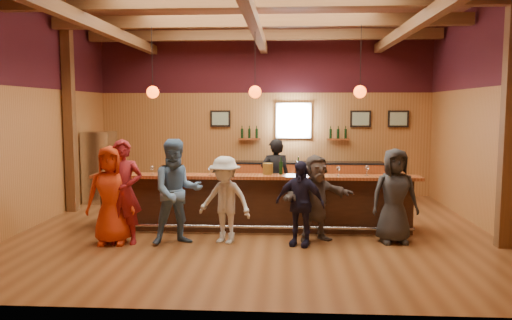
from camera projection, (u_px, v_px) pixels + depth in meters
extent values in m
plane|color=brown|center=(255.00, 229.00, 9.87)|extent=(9.00, 9.00, 0.00)
cube|color=#925828|center=(264.00, 113.00, 13.61)|extent=(9.00, 0.04, 4.50)
cube|color=#925828|center=(233.00, 121.00, 5.67)|extent=(9.00, 0.04, 4.50)
cube|color=#925828|center=(29.00, 115.00, 9.91)|extent=(0.04, 8.00, 4.50)
cube|color=#925828|center=(494.00, 116.00, 9.37)|extent=(0.04, 8.00, 4.50)
cube|color=#3A1016|center=(264.00, 61.00, 13.44)|extent=(9.00, 0.01, 1.70)
cube|color=#3A1016|center=(27.00, 44.00, 9.76)|extent=(0.01, 8.00, 1.70)
cube|color=#3A1016|center=(496.00, 40.00, 9.22)|extent=(0.01, 8.00, 1.70)
cube|color=#512F17|center=(69.00, 114.00, 11.39)|extent=(0.22, 0.22, 4.50)
cube|color=#512F17|center=(509.00, 117.00, 8.38)|extent=(0.22, 0.22, 4.50)
cube|color=#512F17|center=(251.00, 1.00, 8.44)|extent=(8.80, 0.20, 0.25)
cube|color=#512F17|center=(258.00, 21.00, 10.43)|extent=(8.80, 0.20, 0.25)
cube|color=#512F17|center=(263.00, 35.00, 12.41)|extent=(8.80, 0.20, 0.25)
cube|color=#512F17|center=(100.00, 27.00, 9.64)|extent=(0.18, 7.80, 0.22)
cube|color=#512F17|center=(255.00, 26.00, 9.46)|extent=(0.18, 7.80, 0.22)
cube|color=#512F17|center=(416.00, 24.00, 9.28)|extent=(0.18, 7.80, 0.22)
cube|color=black|center=(255.00, 203.00, 9.82)|extent=(6.00, 0.60, 1.05)
cube|color=brown|center=(254.00, 177.00, 9.58)|extent=(6.30, 0.50, 0.06)
cube|color=black|center=(256.00, 180.00, 10.15)|extent=(6.00, 0.48, 0.05)
cube|color=black|center=(256.00, 203.00, 10.20)|extent=(6.00, 0.48, 0.90)
cube|color=silver|center=(355.00, 183.00, 10.04)|extent=(0.45, 0.40, 0.14)
cube|color=silver|center=(380.00, 184.00, 10.01)|extent=(0.45, 0.40, 0.14)
cylinder|color=silver|center=(254.00, 227.00, 9.44)|extent=(6.00, 0.06, 0.06)
cube|color=brown|center=(308.00, 180.00, 13.45)|extent=(4.00, 0.50, 0.90)
cube|color=black|center=(308.00, 163.00, 13.40)|extent=(4.00, 0.52, 0.05)
cube|color=silver|center=(294.00, 121.00, 13.53)|extent=(0.95, 0.08, 0.95)
cube|color=white|center=(294.00, 121.00, 13.48)|extent=(0.78, 0.01, 0.78)
cube|color=black|center=(220.00, 119.00, 13.64)|extent=(0.55, 0.04, 0.45)
cube|color=silver|center=(220.00, 119.00, 13.61)|extent=(0.45, 0.01, 0.35)
cube|color=black|center=(361.00, 119.00, 13.41)|extent=(0.55, 0.04, 0.45)
cube|color=silver|center=(361.00, 119.00, 13.38)|extent=(0.45, 0.01, 0.35)
cube|color=black|center=(398.00, 119.00, 13.35)|extent=(0.55, 0.04, 0.45)
cube|color=silver|center=(398.00, 119.00, 13.32)|extent=(0.45, 0.01, 0.35)
cube|color=brown|center=(249.00, 139.00, 13.59)|extent=(0.60, 0.18, 0.04)
cylinder|color=black|center=(242.00, 133.00, 13.58)|extent=(0.07, 0.07, 0.26)
cylinder|color=black|center=(249.00, 133.00, 13.57)|extent=(0.07, 0.07, 0.26)
cylinder|color=black|center=(257.00, 133.00, 13.56)|extent=(0.07, 0.07, 0.26)
cube|color=brown|center=(338.00, 139.00, 13.44)|extent=(0.60, 0.18, 0.04)
cylinder|color=black|center=(331.00, 134.00, 13.44)|extent=(0.07, 0.07, 0.26)
cylinder|color=black|center=(338.00, 134.00, 13.43)|extent=(0.07, 0.07, 0.26)
cylinder|color=black|center=(346.00, 134.00, 13.41)|extent=(0.07, 0.07, 0.26)
cylinder|color=black|center=(152.00, 60.00, 9.65)|extent=(0.01, 0.01, 1.25)
sphere|color=#F3460C|center=(153.00, 92.00, 9.71)|extent=(0.24, 0.24, 0.24)
cylinder|color=black|center=(255.00, 59.00, 9.53)|extent=(0.01, 0.01, 1.25)
sphere|color=#F3460C|center=(255.00, 92.00, 9.59)|extent=(0.24, 0.24, 0.24)
cylinder|color=black|center=(361.00, 58.00, 9.41)|extent=(0.01, 0.01, 1.25)
sphere|color=#F3460C|center=(360.00, 92.00, 9.47)|extent=(0.24, 0.24, 0.24)
cube|color=silver|center=(100.00, 167.00, 12.61)|extent=(0.70, 0.70, 1.80)
imported|color=red|center=(111.00, 195.00, 8.74)|extent=(0.90, 0.63, 1.74)
imported|color=maroon|center=(123.00, 192.00, 8.75)|extent=(0.70, 0.48, 1.85)
imported|color=#4C7099|center=(177.00, 192.00, 8.74)|extent=(1.10, 0.99, 1.86)
imported|color=beige|center=(225.00, 200.00, 8.81)|extent=(1.14, 0.90, 1.55)
imported|color=black|center=(300.00, 203.00, 8.65)|extent=(0.95, 0.63, 1.49)
imported|color=#514641|center=(316.00, 198.00, 8.93)|extent=(1.50, 1.11, 1.57)
imported|color=#262729|center=(395.00, 196.00, 8.82)|extent=(0.87, 0.61, 1.69)
imported|color=black|center=(275.00, 179.00, 10.78)|extent=(0.66, 0.45, 1.74)
cylinder|color=brown|center=(268.00, 169.00, 9.67)|extent=(0.20, 0.20, 0.22)
cylinder|color=black|center=(281.00, 168.00, 9.67)|extent=(0.07, 0.07, 0.25)
cylinder|color=black|center=(281.00, 160.00, 9.65)|extent=(0.02, 0.02, 0.09)
cylinder|color=black|center=(298.00, 168.00, 9.67)|extent=(0.07, 0.07, 0.25)
cylinder|color=black|center=(298.00, 159.00, 9.66)|extent=(0.03, 0.03, 0.09)
cylinder|color=silver|center=(120.00, 174.00, 9.74)|extent=(0.08, 0.08, 0.01)
cylinder|color=silver|center=(120.00, 171.00, 9.73)|extent=(0.01, 0.01, 0.11)
sphere|color=silver|center=(120.00, 166.00, 9.72)|extent=(0.09, 0.09, 0.09)
cylinder|color=silver|center=(152.00, 174.00, 9.65)|extent=(0.07, 0.07, 0.01)
cylinder|color=silver|center=(152.00, 172.00, 9.65)|extent=(0.01, 0.01, 0.10)
sphere|color=silver|center=(152.00, 168.00, 9.64)|extent=(0.08, 0.08, 0.08)
cylinder|color=silver|center=(173.00, 173.00, 9.77)|extent=(0.07, 0.07, 0.01)
cylinder|color=silver|center=(173.00, 171.00, 9.76)|extent=(0.01, 0.01, 0.10)
sphere|color=silver|center=(173.00, 166.00, 9.76)|extent=(0.08, 0.08, 0.08)
cylinder|color=silver|center=(210.00, 175.00, 9.53)|extent=(0.07, 0.07, 0.01)
cylinder|color=silver|center=(210.00, 173.00, 9.52)|extent=(0.01, 0.01, 0.10)
sphere|color=silver|center=(210.00, 168.00, 9.51)|extent=(0.08, 0.08, 0.08)
cylinder|color=silver|center=(228.00, 175.00, 9.56)|extent=(0.08, 0.08, 0.01)
cylinder|color=silver|center=(228.00, 172.00, 9.55)|extent=(0.01, 0.01, 0.11)
sphere|color=silver|center=(228.00, 167.00, 9.54)|extent=(0.09, 0.09, 0.09)
cylinder|color=silver|center=(309.00, 175.00, 9.56)|extent=(0.08, 0.08, 0.01)
cylinder|color=silver|center=(309.00, 172.00, 9.55)|extent=(0.01, 0.01, 0.11)
sphere|color=silver|center=(309.00, 167.00, 9.54)|extent=(0.09, 0.09, 0.09)
cylinder|color=silver|center=(338.00, 175.00, 9.49)|extent=(0.07, 0.07, 0.01)
cylinder|color=silver|center=(338.00, 173.00, 9.49)|extent=(0.01, 0.01, 0.10)
sphere|color=silver|center=(338.00, 168.00, 9.48)|extent=(0.08, 0.08, 0.08)
cylinder|color=silver|center=(367.00, 175.00, 9.51)|extent=(0.08, 0.08, 0.01)
cylinder|color=silver|center=(367.00, 172.00, 9.51)|extent=(0.01, 0.01, 0.11)
sphere|color=silver|center=(367.00, 168.00, 9.50)|extent=(0.09, 0.09, 0.09)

